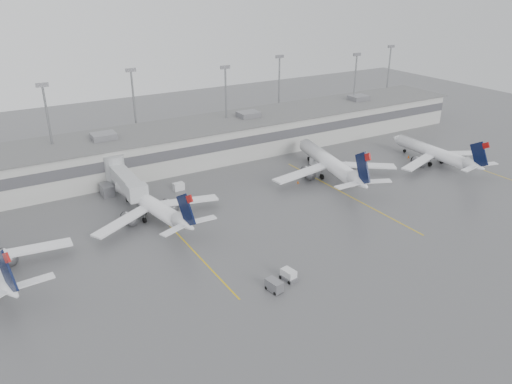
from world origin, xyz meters
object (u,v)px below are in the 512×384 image
jet_mid_right (331,163)px  jet_mid_left (152,205)px  jet_far_right (436,153)px  baggage_tug (289,276)px

jet_mid_right → jet_mid_left: bearing=-168.4°
jet_far_right → baggage_tug: 59.64m
jet_far_right → jet_mid_right: bearing=168.8°
jet_mid_left → jet_mid_right: bearing=-10.5°
jet_mid_left → jet_far_right: (65.15, -6.21, -0.02)m
jet_mid_right → baggage_tug: size_ratio=11.60×
jet_mid_left → baggage_tug: jet_mid_left is taller
jet_far_right → baggage_tug: bearing=-156.3°
jet_mid_right → jet_far_right: jet_mid_right is taller
baggage_tug → jet_mid_right: bearing=33.9°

